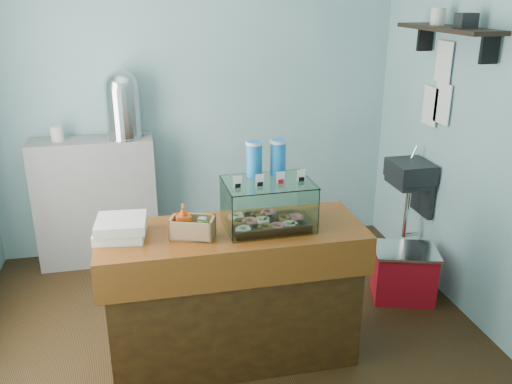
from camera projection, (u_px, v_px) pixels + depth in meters
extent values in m
plane|color=black|center=(228.00, 332.00, 3.79)|extent=(3.50, 3.50, 0.00)
cube|color=#75A1AB|center=(196.00, 95.00, 4.67)|extent=(3.50, 0.04, 2.80)
cube|color=#75A1AB|center=(291.00, 243.00, 1.93)|extent=(3.50, 0.04, 2.80)
cube|color=#75A1AB|center=(480.00, 124.00, 3.65)|extent=(0.04, 3.00, 2.80)
cube|color=black|center=(411.00, 171.00, 4.29)|extent=(0.30, 0.35, 0.15)
cube|color=black|center=(423.00, 193.00, 4.39)|extent=(0.04, 0.30, 0.35)
cylinder|color=silver|center=(414.00, 152.00, 4.36)|extent=(0.02, 0.02, 0.12)
cylinder|color=silver|center=(406.00, 212.00, 4.42)|extent=(0.04, 0.04, 0.45)
cube|color=black|center=(448.00, 29.00, 3.68)|extent=(0.25, 1.00, 0.03)
cube|color=black|center=(490.00, 49.00, 3.37)|extent=(0.12, 0.03, 0.18)
cube|color=black|center=(425.00, 39.00, 4.10)|extent=(0.12, 0.03, 0.18)
cube|color=white|center=(442.00, 104.00, 4.04)|extent=(0.01, 0.21, 0.30)
cube|color=white|center=(430.00, 106.00, 4.21)|extent=(0.01, 0.21, 0.30)
cube|color=white|center=(444.00, 62.00, 3.98)|extent=(0.01, 0.21, 0.30)
cube|color=#442A0D|center=(233.00, 299.00, 3.41)|extent=(1.50, 0.56, 0.84)
cube|color=#4F1C0A|center=(232.00, 234.00, 3.25)|extent=(1.60, 0.60, 0.06)
cube|color=#4F1C0A|center=(241.00, 274.00, 3.04)|extent=(1.60, 0.04, 0.18)
cube|color=gray|center=(97.00, 202.00, 4.62)|extent=(1.00, 0.32, 1.10)
cube|color=black|center=(268.00, 224.00, 3.29)|extent=(0.47, 0.34, 0.02)
torus|color=beige|center=(244.00, 230.00, 3.15)|extent=(0.10, 0.10, 0.03)
torus|color=black|center=(256.00, 229.00, 3.16)|extent=(0.10, 0.10, 0.03)
torus|color=brown|center=(267.00, 228.00, 3.18)|extent=(0.10, 0.10, 0.03)
torus|color=#D1626E|center=(278.00, 226.00, 3.19)|extent=(0.10, 0.10, 0.03)
torus|color=beige|center=(289.00, 225.00, 3.21)|extent=(0.10, 0.10, 0.03)
torus|color=black|center=(300.00, 224.00, 3.22)|extent=(0.10, 0.10, 0.03)
torus|color=brown|center=(240.00, 223.00, 3.24)|extent=(0.10, 0.10, 0.03)
torus|color=#D1626E|center=(251.00, 222.00, 3.26)|extent=(0.10, 0.10, 0.03)
torus|color=beige|center=(262.00, 221.00, 3.27)|extent=(0.10, 0.10, 0.03)
torus|color=black|center=(273.00, 220.00, 3.29)|extent=(0.10, 0.10, 0.03)
torus|color=brown|center=(284.00, 219.00, 3.30)|extent=(0.10, 0.10, 0.03)
torus|color=#D1626E|center=(294.00, 218.00, 3.32)|extent=(0.10, 0.10, 0.03)
torus|color=beige|center=(237.00, 216.00, 3.34)|extent=(0.10, 0.10, 0.03)
torus|color=black|center=(248.00, 215.00, 3.35)|extent=(0.10, 0.10, 0.03)
torus|color=brown|center=(258.00, 214.00, 3.37)|extent=(0.10, 0.10, 0.03)
torus|color=#D1626E|center=(269.00, 213.00, 3.38)|extent=(0.10, 0.10, 0.03)
cube|color=white|center=(276.00, 216.00, 3.08)|extent=(0.51, 0.02, 0.28)
cube|color=white|center=(260.00, 194.00, 3.41)|extent=(0.51, 0.02, 0.28)
cube|color=white|center=(226.00, 208.00, 3.19)|extent=(0.02, 0.37, 0.28)
cube|color=white|center=(308.00, 201.00, 3.30)|extent=(0.02, 0.37, 0.28)
cube|color=white|center=(268.00, 182.00, 3.19)|extent=(0.53, 0.40, 0.01)
cube|color=white|center=(238.00, 182.00, 3.09)|extent=(0.05, 0.01, 0.07)
cube|color=black|center=(238.00, 185.00, 3.10)|extent=(0.03, 0.02, 0.02)
cube|color=white|center=(260.00, 180.00, 3.12)|extent=(0.05, 0.01, 0.07)
cube|color=black|center=(260.00, 183.00, 3.13)|extent=(0.03, 0.02, 0.02)
cube|color=white|center=(281.00, 178.00, 3.15)|extent=(0.05, 0.01, 0.07)
cube|color=red|center=(281.00, 182.00, 3.16)|extent=(0.03, 0.02, 0.02)
cube|color=white|center=(302.00, 176.00, 3.18)|extent=(0.05, 0.01, 0.07)
cube|color=black|center=(302.00, 180.00, 3.19)|extent=(0.03, 0.02, 0.02)
cylinder|color=blue|center=(254.00, 159.00, 3.25)|extent=(0.09, 0.09, 0.22)
cylinder|color=silver|center=(254.00, 143.00, 3.21)|extent=(0.10, 0.10, 0.02)
cylinder|color=blue|center=(278.00, 157.00, 3.28)|extent=(0.09, 0.09, 0.22)
cylinder|color=silver|center=(278.00, 141.00, 3.25)|extent=(0.10, 0.10, 0.02)
cube|color=tan|center=(193.00, 236.00, 3.14)|extent=(0.29, 0.22, 0.01)
cube|color=tan|center=(190.00, 232.00, 3.06)|extent=(0.24, 0.09, 0.12)
cube|color=tan|center=(195.00, 223.00, 3.19)|extent=(0.24, 0.09, 0.12)
cube|color=tan|center=(172.00, 227.00, 3.14)|extent=(0.06, 0.15, 0.12)
cube|color=tan|center=(213.00, 229.00, 3.11)|extent=(0.06, 0.15, 0.12)
imported|color=#C94712|center=(184.00, 220.00, 3.11)|extent=(0.11, 0.11, 0.19)
cylinder|color=#2D8A25|center=(203.00, 228.00, 3.12)|extent=(0.06, 0.06, 0.10)
cylinder|color=silver|center=(202.00, 219.00, 3.10)|extent=(0.05, 0.05, 0.01)
cube|color=silver|center=(120.00, 232.00, 3.14)|extent=(0.31, 0.31, 0.06)
cube|color=silver|center=(121.00, 224.00, 3.12)|extent=(0.30, 0.30, 0.06)
cylinder|color=silver|center=(126.00, 137.00, 4.48)|extent=(0.30, 0.30, 0.01)
cylinder|color=silver|center=(123.00, 112.00, 4.40)|extent=(0.27, 0.27, 0.41)
sphere|color=silver|center=(121.00, 86.00, 4.33)|extent=(0.27, 0.27, 0.27)
cube|color=#B70E1C|center=(403.00, 275.00, 4.16)|extent=(0.52, 0.45, 0.39)
cube|color=silver|center=(406.00, 251.00, 4.09)|extent=(0.55, 0.48, 0.02)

